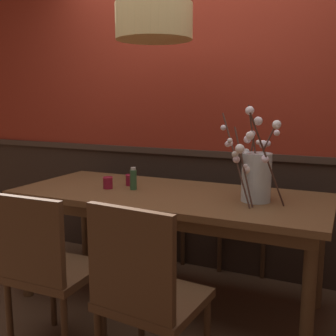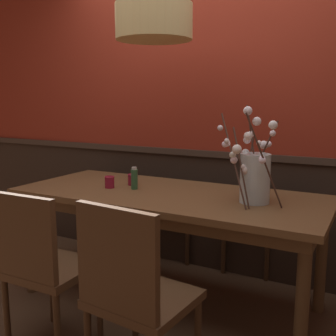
{
  "view_description": "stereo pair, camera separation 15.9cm",
  "coord_description": "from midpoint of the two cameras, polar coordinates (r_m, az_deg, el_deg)",
  "views": [
    {
      "loc": [
        1.09,
        -2.36,
        1.39
      ],
      "look_at": [
        0.0,
        0.0,
        0.94
      ],
      "focal_mm": 42.61,
      "sensor_mm": 36.0,
      "label": 1
    },
    {
      "loc": [
        1.23,
        -2.29,
        1.39
      ],
      "look_at": [
        0.0,
        0.0,
        0.94
      ],
      "focal_mm": 42.61,
      "sensor_mm": 36.0,
      "label": 2
    }
  ],
  "objects": [
    {
      "name": "candle_holder_nearer_center",
      "position": [
        2.9,
        -6.95,
        -1.71
      ],
      "size": [
        0.07,
        0.07,
        0.08
      ],
      "color": "maroon",
      "rests_on": "dining_table"
    },
    {
      "name": "back_wall",
      "position": [
        3.25,
        3.9,
        11.39
      ],
      "size": [
        5.26,
        0.14,
        2.99
      ],
      "color": "#2D2119",
      "rests_on": "ground"
    },
    {
      "name": "dining_table",
      "position": [
        2.69,
        -1.7,
        -5.21
      ],
      "size": [
        2.08,
        0.88,
        0.78
      ],
      "color": "brown",
      "rests_on": "ground"
    },
    {
      "name": "chair_near_side_right",
      "position": [
        1.93,
        -5.8,
        -17.09
      ],
      "size": [
        0.49,
        0.47,
        0.94
      ],
      "color": "#4C301C",
      "rests_on": "ground"
    },
    {
      "name": "chair_near_side_left",
      "position": [
        2.29,
        -18.93,
        -13.15
      ],
      "size": [
        0.44,
        0.42,
        0.92
      ],
      "color": "#4C301C",
      "rests_on": "ground"
    },
    {
      "name": "pendant_lamp",
      "position": [
        2.64,
        -3.86,
        20.14
      ],
      "size": [
        0.48,
        0.48,
        1.23
      ],
      "color": "tan"
    },
    {
      "name": "condiment_bottle",
      "position": [
        2.76,
        -6.64,
        -1.59
      ],
      "size": [
        0.05,
        0.05,
        0.16
      ],
      "color": "#2D5633",
      "rests_on": "dining_table"
    },
    {
      "name": "chair_far_side_right",
      "position": [
        3.41,
        9.89,
        -5.45
      ],
      "size": [
        0.44,
        0.43,
        0.88
      ],
      "color": "#4C301C",
      "rests_on": "ground"
    },
    {
      "name": "chair_far_side_left",
      "position": [
        3.62,
        -0.72,
        -4.11
      ],
      "size": [
        0.46,
        0.43,
        0.94
      ],
      "color": "#4C301C",
      "rests_on": "ground"
    },
    {
      "name": "ground_plane",
      "position": [
        2.95,
        -1.63,
        -18.42
      ],
      "size": [
        24.0,
        24.0,
        0.0
      ],
      "primitive_type": "plane",
      "color": "#4C3321"
    },
    {
      "name": "vase_with_blossoms",
      "position": [
        2.45,
        10.58,
        -0.86
      ],
      "size": [
        0.41,
        0.46,
        0.58
      ],
      "color": "silver",
      "rests_on": "dining_table"
    },
    {
      "name": "candle_holder_nearer_edge",
      "position": [
        2.82,
        -10.2,
        -2.08
      ],
      "size": [
        0.07,
        0.07,
        0.08
      ],
      "color": "maroon",
      "rests_on": "dining_table"
    }
  ]
}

